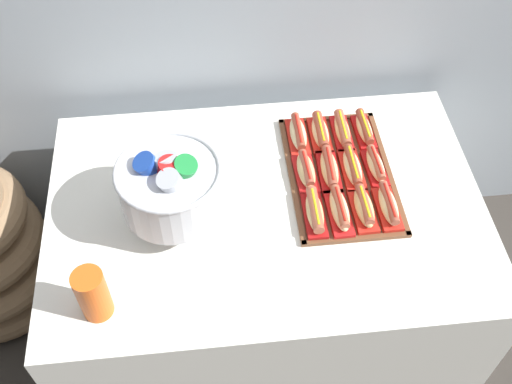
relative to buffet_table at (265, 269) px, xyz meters
name	(u,v)px	position (x,y,z in m)	size (l,w,h in m)	color
ground_plane	(264,322)	(0.00, 0.00, -0.41)	(10.00, 10.00, 0.00)	#38332D
buffet_table	(265,269)	(0.00, 0.00, 0.00)	(1.35, 0.91, 0.78)	white
serving_tray	(340,175)	(0.25, 0.09, 0.38)	(0.33, 0.53, 0.01)	brown
hot_dog_0	(315,212)	(0.14, -0.07, 0.41)	(0.06, 0.17, 0.06)	#B21414
hot_dog_1	(339,210)	(0.21, -0.07, 0.41)	(0.07, 0.18, 0.06)	red
hot_dog_2	(364,208)	(0.29, -0.07, 0.41)	(0.07, 0.17, 0.06)	red
hot_dog_3	(388,206)	(0.36, -0.07, 0.41)	(0.06, 0.17, 0.06)	red
hot_dog_4	(306,171)	(0.14, 0.09, 0.41)	(0.07, 0.16, 0.06)	red
hot_dog_5	(329,170)	(0.21, 0.09, 0.41)	(0.07, 0.18, 0.06)	#B21414
hot_dog_6	(352,168)	(0.29, 0.09, 0.40)	(0.06, 0.18, 0.06)	red
hot_dog_7	(376,166)	(0.36, 0.09, 0.40)	(0.07, 0.16, 0.06)	#B21414
hot_dog_8	(298,134)	(0.14, 0.26, 0.40)	(0.07, 0.17, 0.06)	red
hot_dog_9	(320,133)	(0.21, 0.26, 0.40)	(0.07, 0.17, 0.06)	red
hot_dog_10	(342,131)	(0.29, 0.26, 0.41)	(0.06, 0.17, 0.06)	red
hot_dog_11	(364,129)	(0.36, 0.26, 0.40)	(0.06, 0.16, 0.06)	#B21414
punch_bowl	(171,186)	(-0.28, -0.02, 0.53)	(0.31, 0.31, 0.27)	silver
cup_stack	(93,294)	(-0.49, -0.31, 0.46)	(0.08, 0.08, 0.17)	#EA5B19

